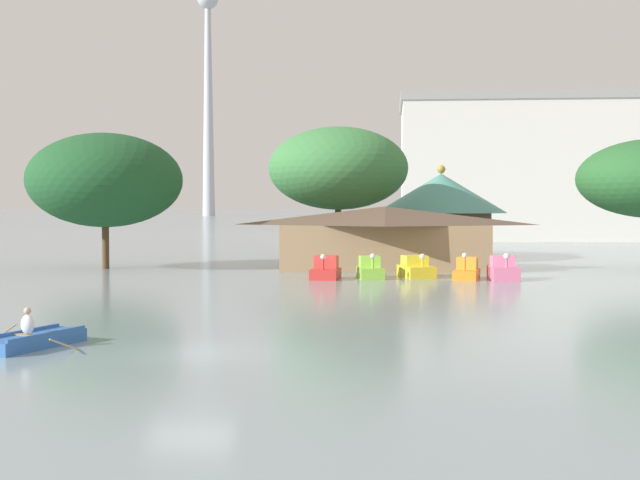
{
  "coord_description": "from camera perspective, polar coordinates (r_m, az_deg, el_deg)",
  "views": [
    {
      "loc": [
        5.75,
        -24.36,
        4.24
      ],
      "look_at": [
        2.22,
        18.36,
        2.54
      ],
      "focal_mm": 48.74,
      "sensor_mm": 36.0,
      "label": 1
    }
  ],
  "objects": [
    {
      "name": "pedal_boat_lime",
      "position": [
        50.75,
        3.31,
        -1.95
      ],
      "size": [
        1.75,
        2.91,
        1.52
      ],
      "rotation": [
        0.0,
        0.0,
        -1.42
      ],
      "color": "#8CCC3F",
      "rests_on": "ground"
    },
    {
      "name": "distant_broadcast_tower",
      "position": [
        367.78,
        -7.38,
        14.3
      ],
      "size": [
        8.71,
        8.71,
        182.91
      ],
      "color": "#B7BCC6",
      "rests_on": "ground"
    },
    {
      "name": "pedal_boat_orange",
      "position": [
        50.78,
        9.61,
        -1.99
      ],
      "size": [
        1.82,
        2.97,
        1.59
      ],
      "rotation": [
        0.0,
        0.0,
        -1.76
      ],
      "color": "orange",
      "rests_on": "ground"
    },
    {
      "name": "ground_plane",
      "position": [
        25.39,
        -8.51,
        -7.37
      ],
      "size": [
        2000.0,
        2000.0,
        0.0
      ],
      "primitive_type": "plane",
      "color": "gray"
    },
    {
      "name": "shoreline_tree_tall_left",
      "position": [
        60.05,
        -13.94,
        3.83
      ],
      "size": [
        10.36,
        10.36,
        9.11
      ],
      "color": "brown",
      "rests_on": "ground"
    },
    {
      "name": "boathouse",
      "position": [
        58.18,
        4.31,
        0.25
      ],
      "size": [
        14.49,
        7.88,
        4.2
      ],
      "color": "#9E7F5B",
      "rests_on": "ground"
    },
    {
      "name": "pedal_boat_yellow",
      "position": [
        51.87,
        6.32,
        -1.87
      ],
      "size": [
        2.32,
        3.15,
        1.46
      ],
      "rotation": [
        0.0,
        0.0,
        -1.29
      ],
      "color": "yellow",
      "rests_on": "ground"
    },
    {
      "name": "pedal_boat_red",
      "position": [
        50.12,
        0.37,
        -1.98
      ],
      "size": [
        1.73,
        2.36,
        1.49
      ],
      "rotation": [
        0.0,
        0.0,
        -1.65
      ],
      "color": "red",
      "rests_on": "ground"
    },
    {
      "name": "background_building_block",
      "position": [
        112.45,
        12.64,
        4.56
      ],
      "size": [
        28.82,
        17.6,
        17.65
      ],
      "color": "silver",
      "rests_on": "ground"
    },
    {
      "name": "shoreline_tree_mid",
      "position": [
        65.15,
        1.21,
        4.72
      ],
      "size": [
        10.46,
        10.46,
        10.13
      ],
      "color": "brown",
      "rests_on": "ground"
    },
    {
      "name": "pedal_boat_pink",
      "position": [
        50.5,
        11.94,
        -1.96
      ],
      "size": [
        1.65,
        2.37,
        1.6
      ],
      "rotation": [
        0.0,
        0.0,
        -1.51
      ],
      "color": "pink",
      "rests_on": "ground"
    },
    {
      "name": "green_roof_pavilion",
      "position": [
        72.51,
        7.95,
        1.99
      ],
      "size": [
        10.82,
        10.82,
        7.6
      ],
      "color": "brown",
      "rests_on": "ground"
    },
    {
      "name": "rowboat_with_rower",
      "position": [
        27.45,
        -18.29,
        -6.23
      ],
      "size": [
        3.59,
        3.64,
        1.53
      ],
      "rotation": [
        0.0,
        0.0,
        1.23
      ],
      "color": "#2D60AD",
      "rests_on": "ground"
    }
  ]
}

